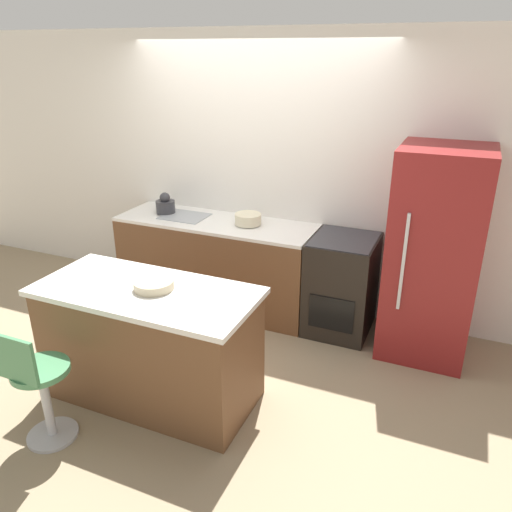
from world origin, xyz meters
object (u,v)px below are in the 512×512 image
at_px(oven_range, 341,285).
at_px(refrigerator, 433,255).
at_px(kettle, 165,205).
at_px(mixing_bowl, 248,219).
at_px(stool_chair, 40,388).

distance_m(oven_range, refrigerator, 0.86).
bearing_deg(kettle, mixing_bowl, 0.00).
height_order(kettle, mixing_bowl, kettle).
xyz_separation_m(stool_chair, mixing_bowl, (0.47, 2.20, 0.53)).
distance_m(oven_range, kettle, 1.91).
xyz_separation_m(oven_range, refrigerator, (0.74, -0.04, 0.43)).
bearing_deg(stool_chair, refrigerator, 44.90).
distance_m(oven_range, mixing_bowl, 1.06).
height_order(oven_range, refrigerator, refrigerator).
height_order(refrigerator, kettle, refrigerator).
height_order(oven_range, kettle, kettle).
height_order(refrigerator, stool_chair, refrigerator).
distance_m(stool_chair, mixing_bowl, 2.31).
height_order(stool_chair, kettle, kettle).
relative_size(oven_range, stool_chair, 1.04).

